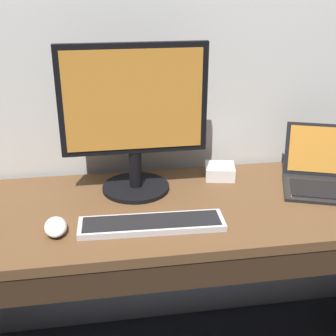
{
  "coord_description": "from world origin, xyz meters",
  "views": [
    {
      "loc": [
        -0.28,
        -1.38,
        1.54
      ],
      "look_at": [
        -0.07,
        0.0,
        0.93
      ],
      "focal_mm": 48.34,
      "sensor_mm": 36.0,
      "label": 1
    }
  ],
  "objects": [
    {
      "name": "external_monitor",
      "position": [
        -0.17,
        0.13,
        1.07
      ],
      "size": [
        0.51,
        0.25,
        0.54
      ],
      "color": "black",
      "rests_on": "desk"
    },
    {
      "name": "wired_keyboard",
      "position": [
        -0.14,
        -0.14,
        0.8
      ],
      "size": [
        0.47,
        0.13,
        0.02
      ],
      "color": "#BCBCC1",
      "rests_on": "desk"
    },
    {
      "name": "laptop_black",
      "position": [
        0.55,
        0.06,
        0.83
      ],
      "size": [
        0.39,
        0.38,
        0.21
      ],
      "color": "black",
      "rests_on": "desk"
    },
    {
      "name": "computer_mouse",
      "position": [
        -0.44,
        -0.13,
        0.81
      ],
      "size": [
        0.08,
        0.12,
        0.04
      ],
      "primitive_type": "ellipsoid",
      "rotation": [
        0.0,
        0.0,
        0.1
      ],
      "color": "white",
      "rests_on": "desk"
    },
    {
      "name": "desk",
      "position": [
        0.0,
        -0.01,
        0.57
      ],
      "size": [
        1.79,
        0.61,
        0.79
      ],
      "color": "brown",
      "rests_on": "ground"
    },
    {
      "name": "external_drive_box",
      "position": [
        0.17,
        0.2,
        0.82
      ],
      "size": [
        0.13,
        0.13,
        0.05
      ],
      "primitive_type": "cube",
      "rotation": [
        0.0,
        0.0,
        -0.2
      ],
      "color": "silver",
      "rests_on": "desk"
    }
  ]
}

